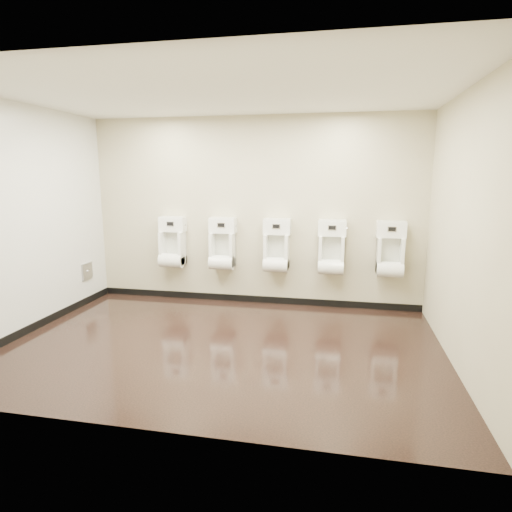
{
  "coord_description": "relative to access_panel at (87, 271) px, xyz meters",
  "views": [
    {
      "loc": [
        1.31,
        -4.53,
        1.96
      ],
      "look_at": [
        0.29,
        0.55,
        0.96
      ],
      "focal_mm": 30.0,
      "sensor_mm": 36.0,
      "label": 1
    }
  ],
  "objects": [
    {
      "name": "urinal_3",
      "position": [
        3.66,
        0.41,
        0.37
      ],
      "size": [
        0.41,
        0.31,
        0.77
      ],
      "color": "white",
      "rests_on": "back_wall"
    },
    {
      "name": "left_wall",
      "position": [
        -0.02,
        -1.2,
        0.9
      ],
      "size": [
        0.02,
        3.5,
        2.8
      ],
      "primitive_type": "cube",
      "color": "#BDB694",
      "rests_on": "ground"
    },
    {
      "name": "right_wall",
      "position": [
        4.98,
        -1.2,
        0.9
      ],
      "size": [
        0.02,
        3.5,
        2.8
      ],
      "primitive_type": "cube",
      "color": "#BDB694",
      "rests_on": "ground"
    },
    {
      "name": "access_panel",
      "position": [
        0.0,
        0.0,
        0.0
      ],
      "size": [
        0.04,
        0.25,
        0.25
      ],
      "color": "#9E9EA3",
      "rests_on": "left_wall"
    },
    {
      "name": "tile_overlay_left",
      "position": [
        -0.01,
        -1.2,
        0.9
      ],
      "size": [
        0.01,
        3.5,
        2.8
      ],
      "primitive_type": "cube",
      "color": "silver",
      "rests_on": "ground"
    },
    {
      "name": "back_wall",
      "position": [
        2.48,
        0.55,
        0.9
      ],
      "size": [
        5.0,
        0.02,
        2.8
      ],
      "primitive_type": "cube",
      "color": "#BDB694",
      "rests_on": "ground"
    },
    {
      "name": "ceiling",
      "position": [
        2.48,
        -1.2,
        2.3
      ],
      "size": [
        5.0,
        3.5,
        0.0
      ],
      "primitive_type": "cube",
      "color": "silver"
    },
    {
      "name": "front_wall",
      "position": [
        2.48,
        -2.95,
        0.9
      ],
      "size": [
        5.0,
        0.02,
        2.8
      ],
      "primitive_type": "cube",
      "color": "#BDB694",
      "rests_on": "ground"
    },
    {
      "name": "ground",
      "position": [
        2.48,
        -1.2,
        -0.5
      ],
      "size": [
        5.0,
        3.5,
        0.0
      ],
      "primitive_type": "cube",
      "color": "black",
      "rests_on": "ground"
    },
    {
      "name": "skirting_back",
      "position": [
        2.48,
        0.54,
        -0.45
      ],
      "size": [
        5.0,
        0.02,
        0.1
      ],
      "primitive_type": "cube",
      "color": "black",
      "rests_on": "ground"
    },
    {
      "name": "urinal_2",
      "position": [
        2.86,
        0.41,
        0.37
      ],
      "size": [
        0.41,
        0.31,
        0.77
      ],
      "color": "white",
      "rests_on": "back_wall"
    },
    {
      "name": "skirting_left",
      "position": [
        -0.01,
        -1.2,
        -0.45
      ],
      "size": [
        0.02,
        3.5,
        0.1
      ],
      "primitive_type": "cube",
      "color": "black",
      "rests_on": "ground"
    },
    {
      "name": "urinal_4",
      "position": [
        4.48,
        0.41,
        0.37
      ],
      "size": [
        0.41,
        0.31,
        0.77
      ],
      "color": "white",
      "rests_on": "back_wall"
    },
    {
      "name": "urinal_0",
      "position": [
        1.23,
        0.41,
        0.37
      ],
      "size": [
        0.41,
        0.31,
        0.77
      ],
      "color": "white",
      "rests_on": "back_wall"
    },
    {
      "name": "urinal_1",
      "position": [
        2.04,
        0.41,
        0.37
      ],
      "size": [
        0.41,
        0.31,
        0.77
      ],
      "color": "white",
      "rests_on": "back_wall"
    }
  ]
}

